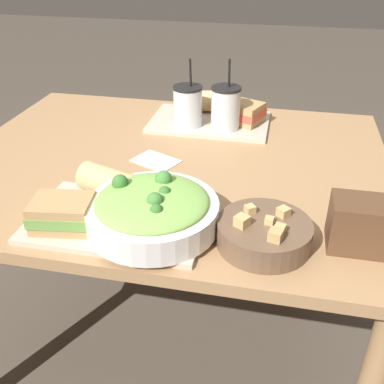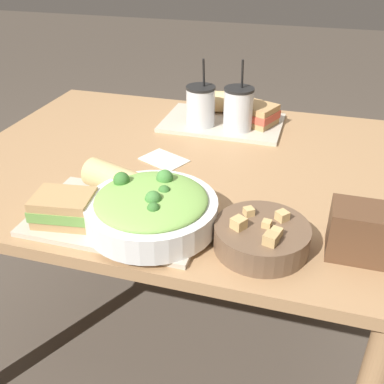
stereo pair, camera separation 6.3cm
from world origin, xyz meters
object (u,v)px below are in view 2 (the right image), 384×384
(baguette_far, at_px, (225,102))
(drink_cup_dark, at_px, (201,107))
(salad_bowl, at_px, (151,208))
(sandwich_far, at_px, (254,114))
(sandwich_near, at_px, (64,208))
(napkin_folded, at_px, (164,160))
(drink_cup_red, at_px, (238,110))
(baguette_near, at_px, (114,180))
(soup_bowl, at_px, (262,236))
(chip_bag, at_px, (367,233))

(baguette_far, distance_m, drink_cup_dark, 0.15)
(salad_bowl, bearing_deg, sandwich_far, 79.81)
(sandwich_near, distance_m, napkin_folded, 0.38)
(drink_cup_dark, height_order, drink_cup_red, drink_cup_red)
(napkin_folded, bearing_deg, sandwich_far, 57.94)
(salad_bowl, height_order, baguette_near, salad_bowl)
(sandwich_near, bearing_deg, baguette_far, 67.75)
(soup_bowl, xyz_separation_m, chip_bag, (0.20, 0.03, 0.02))
(soup_bowl, distance_m, chip_bag, 0.20)
(salad_bowl, xyz_separation_m, napkin_folded, (-0.09, 0.32, -0.05))
(sandwich_near, bearing_deg, salad_bowl, 4.26)
(soup_bowl, bearing_deg, baguette_near, 164.83)
(soup_bowl, distance_m, baguette_far, 0.75)
(chip_bag, relative_size, napkin_folded, 0.98)
(soup_bowl, bearing_deg, napkin_folded, 135.16)
(sandwich_far, bearing_deg, chip_bag, -39.39)
(salad_bowl, height_order, napkin_folded, salad_bowl)
(drink_cup_dark, distance_m, drink_cup_red, 0.12)
(baguette_far, bearing_deg, drink_cup_dark, 148.98)
(baguette_near, distance_m, drink_cup_red, 0.52)
(sandwich_near, bearing_deg, soup_bowl, -2.97)
(baguette_near, bearing_deg, baguette_far, 7.03)
(salad_bowl, xyz_separation_m, baguette_near, (-0.13, 0.10, -0.01))
(salad_bowl, distance_m, soup_bowl, 0.24)
(baguette_far, height_order, napkin_folded, baguette_far)
(soup_bowl, relative_size, chip_bag, 1.34)
(drink_cup_dark, bearing_deg, sandwich_near, -102.91)
(baguette_near, relative_size, drink_cup_dark, 0.76)
(baguette_near, bearing_deg, soup_bowl, -85.79)
(soup_bowl, bearing_deg, sandwich_near, -174.81)
(sandwich_near, xyz_separation_m, chip_bag, (0.62, 0.07, 0.01))
(baguette_far, bearing_deg, baguette_near, 155.75)
(drink_cup_dark, height_order, napkin_folded, drink_cup_dark)
(soup_bowl, height_order, drink_cup_red, drink_cup_red)
(sandwich_near, height_order, baguette_far, baguette_far)
(sandwich_near, distance_m, baguette_near, 0.15)
(drink_cup_red, height_order, napkin_folded, drink_cup_red)
(baguette_near, height_order, drink_cup_red, drink_cup_red)
(drink_cup_red, bearing_deg, baguette_near, -113.44)
(baguette_far, height_order, drink_cup_red, drink_cup_red)
(baguette_far, bearing_deg, salad_bowl, 167.89)
(baguette_near, xyz_separation_m, napkin_folded, (0.05, 0.22, -0.05))
(salad_bowl, height_order, drink_cup_red, drink_cup_red)
(baguette_far, xyz_separation_m, drink_cup_dark, (-0.05, -0.14, 0.02))
(sandwich_far, bearing_deg, napkin_folded, -99.49)
(sandwich_near, height_order, baguette_near, baguette_near)
(salad_bowl, bearing_deg, sandwich_near, -167.58)
(drink_cup_dark, bearing_deg, soup_bowl, -63.65)
(sandwich_far, height_order, chip_bag, chip_bag)
(sandwich_far, bearing_deg, baguette_near, -91.97)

